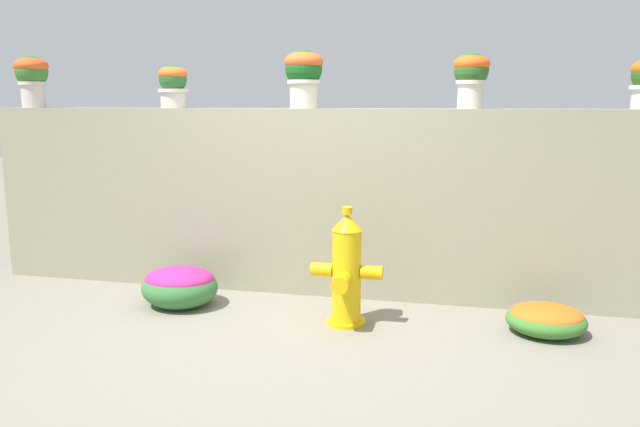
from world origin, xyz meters
TOP-DOWN VIEW (x-y plane):
  - ground_plane at (0.00, 0.00)m, footprint 24.00×24.00m
  - stone_wall at (0.00, 1.19)m, footprint 5.76×0.34m
  - potted_plant_0 at (-2.59, 1.15)m, footprint 0.30×0.30m
  - potted_plant_1 at (-1.21, 1.17)m, footprint 0.26×0.26m
  - potted_plant_2 at (-0.03, 1.15)m, footprint 0.32×0.32m
  - potted_plant_3 at (1.31, 1.22)m, footprint 0.28×0.28m
  - fire_hydrant at (0.47, 0.41)m, footprint 0.53×0.43m
  - flower_bush_left at (-0.92, 0.54)m, footprint 0.62×0.56m
  - flower_bush_right at (1.89, 0.54)m, footprint 0.56×0.50m

SIDE VIEW (x-z plane):
  - ground_plane at x=0.00m, z-range 0.00..0.00m
  - flower_bush_right at x=1.89m, z-range 0.00..0.22m
  - flower_bush_left at x=-0.92m, z-range 0.01..0.34m
  - fire_hydrant at x=0.47m, z-range -0.04..0.84m
  - stone_wall at x=0.00m, z-range 0.00..1.57m
  - potted_plant_1 at x=-1.21m, z-range 1.60..1.97m
  - potted_plant_3 at x=1.31m, z-range 1.63..2.06m
  - potted_plant_2 at x=-0.03m, z-range 1.63..2.10m
  - potted_plant_0 at x=-2.59m, z-range 1.63..2.10m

